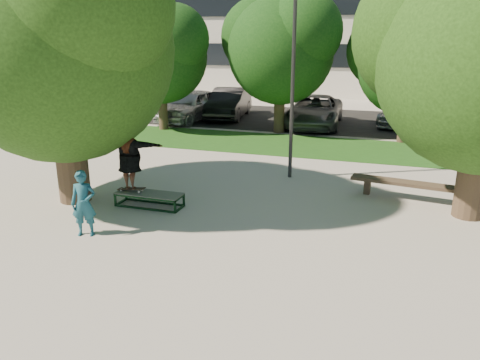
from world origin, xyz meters
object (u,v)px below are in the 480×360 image
(car_silver_a, at_px, (191,105))
(car_dark, at_px, (229,103))
(tree_left, at_px, (57,34))
(bench, at_px, (413,185))
(lamppost, at_px, (293,78))
(grind_box, at_px, (149,200))
(car_silver_b, at_px, (402,112))
(bystander, at_px, (84,203))
(car_grey, at_px, (315,111))

(car_silver_a, distance_m, car_dark, 2.19)
(car_dark, bearing_deg, tree_left, -95.42)
(bench, distance_m, car_dark, 14.57)
(lamppost, xyz_separation_m, grind_box, (-3.02, -3.80, -2.96))
(car_dark, height_order, car_silver_b, car_dark)
(lamppost, distance_m, car_silver_a, 11.46)
(bench, xyz_separation_m, car_silver_b, (-0.17, 12.03, 0.23))
(grind_box, height_order, car_silver_b, car_silver_b)
(car_dark, bearing_deg, bystander, -89.18)
(grind_box, distance_m, car_silver_a, 13.12)
(tree_left, distance_m, car_silver_a, 13.17)
(tree_left, distance_m, bystander, 4.55)
(bench, height_order, car_silver_a, car_silver_a)
(tree_left, distance_m, bench, 10.21)
(car_grey, bearing_deg, car_dark, 165.44)
(bystander, height_order, bench, bystander)
(bench, relative_size, car_grey, 0.63)
(bystander, height_order, car_silver_a, car_silver_a)
(car_dark, relative_size, car_silver_b, 1.06)
(bench, bearing_deg, lamppost, 171.02)
(car_silver_a, xyz_separation_m, car_silver_b, (10.71, 2.24, -0.16))
(lamppost, bearing_deg, tree_left, -143.58)
(car_silver_b, bearing_deg, bench, -79.72)
(tree_left, height_order, bystander, tree_left)
(tree_left, xyz_separation_m, car_dark, (-0.26, 13.99, -3.62))
(bystander, xyz_separation_m, car_dark, (-2.05, 16.01, 0.04))
(car_silver_a, bearing_deg, bystander, -66.46)
(grind_box, xyz_separation_m, car_dark, (-2.53, 13.89, 0.62))
(car_silver_a, bearing_deg, lamppost, -40.87)
(tree_left, xyz_separation_m, car_grey, (4.64, 12.99, -3.66))
(grind_box, bearing_deg, car_dark, 100.34)
(car_dark, distance_m, car_silver_b, 9.11)
(car_grey, bearing_deg, bystander, -103.68)
(lamppost, bearing_deg, grind_box, -128.43)
(bench, distance_m, car_silver_a, 14.64)
(tree_left, relative_size, lamppost, 1.16)
(lamppost, bearing_deg, car_silver_a, 129.78)
(lamppost, height_order, car_grey, lamppost)
(grind_box, xyz_separation_m, bystander, (-0.48, -2.12, 0.58))
(car_dark, xyz_separation_m, car_grey, (4.90, -1.01, -0.05))
(car_silver_a, bearing_deg, grind_box, -62.13)
(car_dark, bearing_deg, car_silver_a, -144.61)
(car_grey, xyz_separation_m, car_silver_b, (4.18, 1.79, -0.09))
(bench, height_order, car_grey, car_grey)
(grind_box, distance_m, car_silver_b, 16.07)
(grind_box, distance_m, car_dark, 14.13)
(car_dark, relative_size, car_grey, 0.90)
(car_silver_a, height_order, car_dark, car_silver_a)
(lamppost, xyz_separation_m, car_grey, (-0.66, 9.08, -2.39))
(tree_left, xyz_separation_m, car_silver_b, (8.82, 14.78, -3.76))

